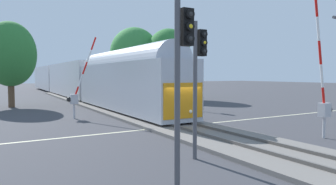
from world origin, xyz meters
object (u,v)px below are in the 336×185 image
object	(u,v)px
crossing_gate_near	(324,95)
traffic_signal_near_left	(182,62)
traffic_signal_far_side	(178,70)
oak_behind_train	(10,54)
traffic_signal_median	(199,67)
elm_centre_background	(135,53)
crossing_gate_far	(76,92)
oak_far_right	(168,54)
commuter_train	(73,78)

from	to	relation	value
crossing_gate_near	traffic_signal_near_left	size ratio (longest dim) A/B	1.37
traffic_signal_far_side	oak_behind_train	size ratio (longest dim) A/B	0.65
traffic_signal_near_left	oak_behind_train	size ratio (longest dim) A/B	0.62
traffic_signal_median	elm_centre_background	xyz separation A→B (m)	(10.17, 29.28, 2.70)
traffic_signal_near_left	traffic_signal_far_side	xyz separation A→B (m)	(11.15, 18.10, 0.16)
crossing_gate_near	oak_behind_train	world-z (taller)	oak_behind_train
crossing_gate_far	oak_behind_train	bearing A→B (deg)	108.90
oak_far_right	traffic_signal_near_left	bearing A→B (deg)	-119.37
crossing_gate_near	elm_centre_background	xyz separation A→B (m)	(2.49, 29.41, 4.00)
traffic_signal_near_left	oak_far_right	bearing A→B (deg)	60.63
traffic_signal_near_left	oak_far_right	size ratio (longest dim) A/B	0.57
traffic_signal_far_side	elm_centre_background	world-z (taller)	elm_centre_background
crossing_gate_near	traffic_signal_far_side	world-z (taller)	crossing_gate_near
traffic_signal_far_side	commuter_train	bearing A→B (deg)	106.58
traffic_signal_far_side	elm_centre_background	distance (m)	13.99
traffic_signal_median	crossing_gate_far	bearing A→B (deg)	96.60
traffic_signal_near_left	traffic_signal_median	bearing A→B (deg)	46.99
crossing_gate_near	traffic_signal_far_side	bearing A→B (deg)	85.95
commuter_train	elm_centre_background	distance (m)	9.71
crossing_gate_far	oak_behind_train	world-z (taller)	oak_behind_train
traffic_signal_far_side	oak_far_right	world-z (taller)	oak_far_right
crossing_gate_near	oak_far_right	world-z (taller)	oak_far_right
crossing_gate_near	elm_centre_background	size ratio (longest dim) A/B	0.74
commuter_train	elm_centre_background	bearing A→B (deg)	-38.18
traffic_signal_near_left	traffic_signal_far_side	world-z (taller)	traffic_signal_far_side
commuter_train	traffic_signal_far_side	distance (m)	20.17
oak_far_right	oak_behind_train	bearing A→B (deg)	-175.80
crossing_gate_far	traffic_signal_far_side	size ratio (longest dim) A/B	1.10
elm_centre_background	traffic_signal_near_left	bearing A→B (deg)	-111.50
traffic_signal_median	traffic_signal_near_left	bearing A→B (deg)	-133.01
traffic_signal_far_side	oak_far_right	bearing A→B (deg)	64.91
traffic_signal_near_left	oak_behind_train	bearing A→B (deg)	96.31
crossing_gate_near	traffic_signal_far_side	distance (m)	15.82
crossing_gate_far	traffic_signal_far_side	world-z (taller)	crossing_gate_far
oak_behind_train	commuter_train	bearing A→B (deg)	51.61
crossing_gate_near	oak_behind_train	distance (m)	27.87
traffic_signal_near_left	elm_centre_background	bearing A→B (deg)	68.50
traffic_signal_far_side	oak_behind_train	bearing A→B (deg)	148.20
traffic_signal_near_left	oak_behind_train	world-z (taller)	oak_behind_train
crossing_gate_far	elm_centre_background	bearing A→B (deg)	53.81
traffic_signal_near_left	oak_far_right	world-z (taller)	oak_far_right
traffic_signal_median	oak_behind_train	distance (m)	24.96
crossing_gate_far	elm_centre_background	xyz separation A→B (m)	(11.71, 16.00, 4.25)
traffic_signal_far_side	crossing_gate_near	bearing A→B (deg)	-94.05
oak_far_right	oak_behind_train	world-z (taller)	oak_far_right
crossing_gate_far	oak_behind_train	distance (m)	12.14
crossing_gate_near	commuter_train	bearing A→B (deg)	97.54
oak_far_right	crossing_gate_near	bearing A→B (deg)	-102.77
commuter_train	crossing_gate_far	distance (m)	22.10
oak_behind_train	crossing_gate_far	bearing A→B (deg)	-71.10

